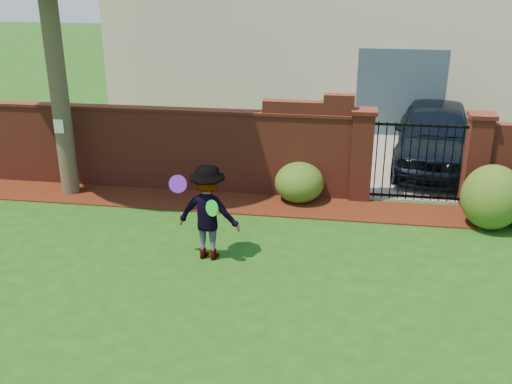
% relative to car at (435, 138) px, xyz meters
% --- Properties ---
extents(ground, '(80.00, 80.00, 0.01)m').
position_rel_car_xyz_m(ground, '(-4.12, -6.16, -0.77)').
color(ground, '#194912').
rests_on(ground, ground).
extents(mulch_bed, '(11.10, 1.08, 0.03)m').
position_rel_car_xyz_m(mulch_bed, '(-5.07, -2.83, -0.75)').
color(mulch_bed, '#39150A').
rests_on(mulch_bed, ground).
extents(brick_wall, '(8.70, 0.31, 2.16)m').
position_rel_car_xyz_m(brick_wall, '(-6.13, -2.16, 0.16)').
color(brick_wall, maroon).
rests_on(brick_wall, ground).
extents(pillar_left, '(0.50, 0.50, 1.88)m').
position_rel_car_xyz_m(pillar_left, '(-1.72, -2.16, 0.19)').
color(pillar_left, maroon).
rests_on(pillar_left, ground).
extents(pillar_right, '(0.50, 0.50, 1.88)m').
position_rel_car_xyz_m(pillar_right, '(0.48, -2.16, 0.19)').
color(pillar_right, maroon).
rests_on(pillar_right, ground).
extents(iron_gate, '(1.78, 0.03, 1.60)m').
position_rel_car_xyz_m(iron_gate, '(-0.62, -2.16, 0.09)').
color(iron_gate, black).
rests_on(iron_gate, ground).
extents(driveway, '(3.20, 8.00, 0.01)m').
position_rel_car_xyz_m(driveway, '(-0.62, 1.84, -0.76)').
color(driveway, gray).
rests_on(driveway, ground).
extents(house, '(12.40, 6.40, 6.30)m').
position_rel_car_xyz_m(house, '(-3.12, 5.83, 2.40)').
color(house, beige).
rests_on(house, ground).
extents(car, '(2.37, 4.68, 1.53)m').
position_rel_car_xyz_m(car, '(0.00, 0.00, 0.00)').
color(car, black).
rests_on(car, ground).
extents(paper_notice, '(0.20, 0.01, 0.28)m').
position_rel_car_xyz_m(paper_notice, '(-7.72, -2.95, 0.74)').
color(paper_notice, white).
rests_on(paper_notice, tree).
extents(shrub_left, '(0.99, 0.99, 0.81)m').
position_rel_car_xyz_m(shrub_left, '(-2.93, -2.48, -0.36)').
color(shrub_left, '#275419').
rests_on(shrub_left, ground).
extents(shrub_middle, '(1.09, 1.09, 1.19)m').
position_rel_car_xyz_m(shrub_middle, '(0.61, -3.21, -0.17)').
color(shrub_middle, '#275419').
rests_on(shrub_middle, ground).
extents(man, '(1.09, 0.70, 1.59)m').
position_rel_car_xyz_m(man, '(-4.19, -5.16, 0.03)').
color(man, gray).
rests_on(man, ground).
extents(frisbee_purple, '(0.29, 0.10, 0.29)m').
position_rel_car_xyz_m(frisbee_purple, '(-4.60, -5.29, 0.56)').
color(frisbee_purple, '#6F21CE').
rests_on(frisbee_purple, man).
extents(frisbee_green, '(0.25, 0.19, 0.26)m').
position_rel_car_xyz_m(frisbee_green, '(-4.05, -5.37, 0.22)').
color(frisbee_green, green).
rests_on(frisbee_green, man).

